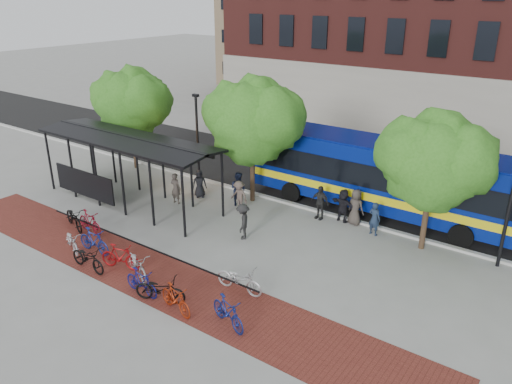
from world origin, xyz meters
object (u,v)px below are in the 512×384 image
Objects in this scene: tree_c at (436,159)px; pedestrian_3 at (239,196)px; pedestrian_7 at (374,219)px; bike_5 at (120,257)px; pedestrian_0 at (200,183)px; bike_3 at (94,241)px; bike_2 at (72,241)px; bike_9 at (176,299)px; bike_8 at (160,289)px; pedestrian_1 at (176,188)px; bike_0 at (74,218)px; bike_1 at (90,222)px; pedestrian_5 at (343,205)px; pedestrian_6 at (356,207)px; bus at (383,173)px; bus_shelter at (126,146)px; tree_b at (254,118)px; lamp_post_right at (510,203)px; bike_10 at (239,279)px; bike_4 at (88,258)px; tree_a at (132,100)px; bike_7 at (141,282)px; bike_11 at (228,312)px; pedestrian_4 at (320,202)px; pedestrian_2 at (238,189)px; pedestrian_9 at (243,222)px.

tree_c reaches higher than pedestrian_3.
pedestrian_7 is at bearing 15.39° from pedestrian_3.
pedestrian_0 is at bearing 1.12° from bike_5.
bike_3 is (-11.18, -8.50, -3.51)m from tree_c.
bike_9 is at bearing -73.70° from bike_2.
pedestrian_1 reaches higher than bike_8.
bike_0 is 2.24m from bike_2.
bike_8 is at bearing -100.86° from bike_1.
pedestrian_7 is at bearing 176.09° from pedestrian_5.
bus is at bearing -90.41° from pedestrian_6.
bus is at bearing 29.35° from bus_shelter.
bus_shelter is 6.64m from tree_b.
lamp_post_right is at bearing -20.33° from bus.
bike_1 is (-15.83, -7.65, -2.22)m from lamp_post_right.
pedestrian_0 is (-7.24, 5.96, 0.25)m from bike_10.
bike_4 is at bearing 69.03° from pedestrian_5.
tree_a reaches higher than bike_8.
bike_7 is (-10.12, -9.72, -2.24)m from lamp_post_right.
bike_9 reaches higher than bike_7.
pedestrian_0 is at bearing 11.53° from bike_4.
bike_1 is 1.11× the size of pedestrian_7.
bike_11 is at bearing -104.59° from bike_8.
pedestrian_7 is (-5.21, -0.30, -1.96)m from lamp_post_right.
pedestrian_4 is at bearing 24.91° from pedestrian_3.
pedestrian_6 reaches higher than pedestrian_3.
pedestrian_0 is (-4.46, 8.18, 0.26)m from bike_7.
pedestrian_7 is at bearing -73.34° from bus.
bike_0 is 1.05× the size of bike_8.
pedestrian_6 reaches higher than pedestrian_0.
bike_5 is 7.75m from pedestrian_2.
pedestrian_5 is at bearing 4.32° from bike_9.
bike_11 is at bearing -88.54° from pedestrian_0.
bike_7 is 0.99× the size of pedestrian_4.
pedestrian_2 is at bearing -151.40° from bus.
bike_0 is at bearing 55.51° from bike_8.
pedestrian_6 is (5.53, 0.45, -3.58)m from tree_b.
bus_shelter reaches higher than pedestrian_4.
bike_7 is (1.78, -9.47, -3.96)m from tree_b.
pedestrian_6 reaches higher than bike_5.
bike_1 is 7.18m from pedestrian_3.
pedestrian_5 reaches higher than bike_7.
tree_b reaches higher than bike_3.
bike_8 is (-6.33, -9.40, -3.55)m from tree_c.
tree_b is 6.86m from bus.
pedestrian_5 is at bearing -14.83° from bike_7.
pedestrian_1 is 5.33m from pedestrian_9.
bus_shelter is at bearing -150.70° from bus.
pedestrian_0 is at bearing -156.59° from bus.
tree_b is 0.48× the size of bus.
pedestrian_4 reaches higher than bike_2.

